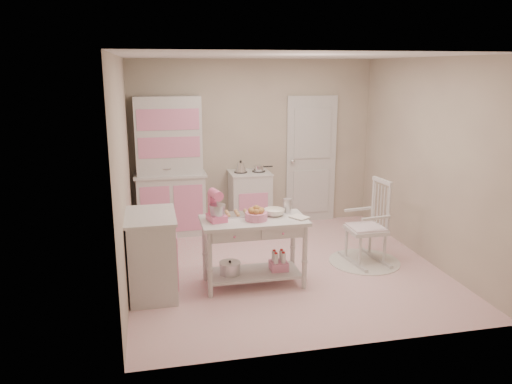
{
  "coord_description": "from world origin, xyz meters",
  "views": [
    {
      "loc": [
        -1.6,
        -5.71,
        2.48
      ],
      "look_at": [
        -0.35,
        0.09,
        0.99
      ],
      "focal_mm": 35.0,
      "sensor_mm": 36.0,
      "label": 1
    }
  ],
  "objects_px": {
    "hutch": "(170,167)",
    "bread_basket": "(256,216)",
    "stand_mixer": "(216,206)",
    "base_cabinet": "(152,254)",
    "stove": "(250,201)",
    "rocking_chair": "(366,222)",
    "work_table": "(254,252)"
  },
  "relations": [
    {
      "from": "hutch",
      "to": "bread_basket",
      "type": "relative_size",
      "value": 8.32
    },
    {
      "from": "stand_mixer",
      "to": "base_cabinet",
      "type": "bearing_deg",
      "value": 167.97
    },
    {
      "from": "stove",
      "to": "base_cabinet",
      "type": "xyz_separation_m",
      "value": [
        -1.51,
        -2.0,
        0.0
      ]
    },
    {
      "from": "hutch",
      "to": "bread_basket",
      "type": "xyz_separation_m",
      "value": [
        0.85,
        -2.12,
        -0.19
      ]
    },
    {
      "from": "rocking_chair",
      "to": "bread_basket",
      "type": "distance_m",
      "value": 1.62
    },
    {
      "from": "rocking_chair",
      "to": "base_cabinet",
      "type": "bearing_deg",
      "value": 179.8
    },
    {
      "from": "stove",
      "to": "rocking_chair",
      "type": "distance_m",
      "value": 2.04
    },
    {
      "from": "work_table",
      "to": "bread_basket",
      "type": "relative_size",
      "value": 4.8
    },
    {
      "from": "stove",
      "to": "base_cabinet",
      "type": "relative_size",
      "value": 1.0
    },
    {
      "from": "rocking_chair",
      "to": "bread_basket",
      "type": "bearing_deg",
      "value": -172.5
    },
    {
      "from": "bread_basket",
      "to": "base_cabinet",
      "type": "bearing_deg",
      "value": 176.85
    },
    {
      "from": "stove",
      "to": "bread_basket",
      "type": "relative_size",
      "value": 3.68
    },
    {
      "from": "stove",
      "to": "rocking_chair",
      "type": "height_order",
      "value": "rocking_chair"
    },
    {
      "from": "base_cabinet",
      "to": "work_table",
      "type": "bearing_deg",
      "value": -0.71
    },
    {
      "from": "stove",
      "to": "bread_basket",
      "type": "bearing_deg",
      "value": -99.48
    },
    {
      "from": "rocking_chair",
      "to": "work_table",
      "type": "xyz_separation_m",
      "value": [
        -1.56,
        -0.36,
        -0.15
      ]
    },
    {
      "from": "base_cabinet",
      "to": "stand_mixer",
      "type": "relative_size",
      "value": 2.71
    },
    {
      "from": "stove",
      "to": "base_cabinet",
      "type": "height_order",
      "value": "same"
    },
    {
      "from": "hutch",
      "to": "stove",
      "type": "height_order",
      "value": "hutch"
    },
    {
      "from": "hutch",
      "to": "rocking_chair",
      "type": "height_order",
      "value": "hutch"
    },
    {
      "from": "stove",
      "to": "base_cabinet",
      "type": "distance_m",
      "value": 2.51
    },
    {
      "from": "hutch",
      "to": "base_cabinet",
      "type": "height_order",
      "value": "hutch"
    },
    {
      "from": "work_table",
      "to": "base_cabinet",
      "type": "bearing_deg",
      "value": 179.29
    },
    {
      "from": "stove",
      "to": "stand_mixer",
      "type": "bearing_deg",
      "value": -111.46
    },
    {
      "from": "stand_mixer",
      "to": "bread_basket",
      "type": "xyz_separation_m",
      "value": [
        0.44,
        -0.07,
        -0.12
      ]
    },
    {
      "from": "stand_mixer",
      "to": "work_table",
      "type": "bearing_deg",
      "value": -15.22
    },
    {
      "from": "base_cabinet",
      "to": "stand_mixer",
      "type": "distance_m",
      "value": 0.89
    },
    {
      "from": "rocking_chair",
      "to": "work_table",
      "type": "bearing_deg",
      "value": -174.42
    },
    {
      "from": "rocking_chair",
      "to": "hutch",
      "type": "bearing_deg",
      "value": 136.96
    },
    {
      "from": "work_table",
      "to": "stand_mixer",
      "type": "xyz_separation_m",
      "value": [
        -0.42,
        0.02,
        0.57
      ]
    },
    {
      "from": "hutch",
      "to": "rocking_chair",
      "type": "bearing_deg",
      "value": -35.47
    },
    {
      "from": "hutch",
      "to": "stand_mixer",
      "type": "xyz_separation_m",
      "value": [
        0.41,
        -2.05,
        -0.07
      ]
    }
  ]
}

